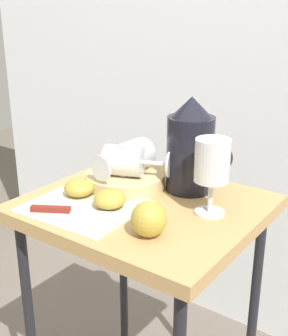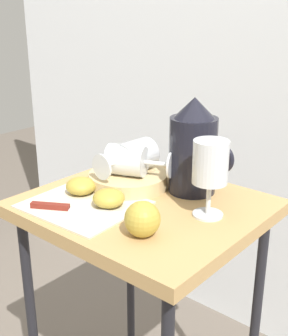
% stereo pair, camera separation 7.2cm
% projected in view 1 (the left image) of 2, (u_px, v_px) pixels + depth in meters
% --- Properties ---
extents(curtain_drape, '(2.40, 0.03, 2.07)m').
position_uv_depth(curtain_drape, '(260.00, 33.00, 1.34)').
color(curtain_drape, white).
rests_on(curtain_drape, ground_plane).
extents(table, '(0.50, 0.44, 0.70)m').
position_uv_depth(table, '(144.00, 234.00, 1.03)').
color(table, tan).
rests_on(table, ground_plane).
extents(linen_napkin, '(0.25, 0.22, 0.00)m').
position_uv_depth(linen_napkin, '(84.00, 206.00, 0.97)').
color(linen_napkin, beige).
rests_on(linen_napkin, table).
extents(basket_tray, '(0.19, 0.19, 0.03)m').
position_uv_depth(basket_tray, '(125.00, 180.00, 1.08)').
color(basket_tray, tan).
rests_on(basket_tray, table).
extents(pitcher, '(0.16, 0.11, 0.22)m').
position_uv_depth(pitcher, '(191.00, 153.00, 1.04)').
color(pitcher, black).
rests_on(pitcher, table).
extents(wine_glass_upright, '(0.07, 0.07, 0.16)m').
position_uv_depth(wine_glass_upright, '(212.00, 165.00, 0.91)').
color(wine_glass_upright, silver).
rests_on(wine_glass_upright, table).
extents(wine_glass_tipped_near, '(0.08, 0.16, 0.08)m').
position_uv_depth(wine_glass_tipped_near, '(131.00, 157.00, 1.07)').
color(wine_glass_tipped_near, silver).
rests_on(wine_glass_tipped_near, basket_tray).
extents(wine_glass_tipped_far, '(0.17, 0.12, 0.07)m').
position_uv_depth(wine_glass_tipped_far, '(126.00, 161.00, 1.05)').
color(wine_glass_tipped_far, silver).
rests_on(wine_glass_tipped_far, basket_tray).
extents(apple_half_left, '(0.07, 0.07, 0.04)m').
position_uv_depth(apple_half_left, '(79.00, 188.00, 1.02)').
color(apple_half_left, '#B29938').
rests_on(apple_half_left, linen_napkin).
extents(apple_half_right, '(0.07, 0.07, 0.04)m').
position_uv_depth(apple_half_right, '(110.00, 199.00, 0.96)').
color(apple_half_right, '#B29938').
rests_on(apple_half_right, linen_napkin).
extents(apple_whole, '(0.07, 0.07, 0.07)m').
position_uv_depth(apple_whole, '(149.00, 219.00, 0.84)').
color(apple_whole, '#B29938').
rests_on(apple_whole, table).
extents(knife, '(0.19, 0.12, 0.01)m').
position_uv_depth(knife, '(66.00, 210.00, 0.94)').
color(knife, silver).
rests_on(knife, linen_napkin).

